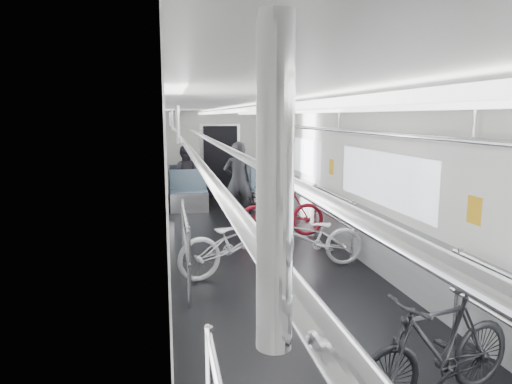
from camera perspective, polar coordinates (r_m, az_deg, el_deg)
car_shell at (r=7.92m, az=-0.08°, el=1.16°), size 3.02×14.01×2.41m
bike_left_far at (r=6.61m, az=-2.15°, el=-6.17°), size 1.97×1.16×0.98m
bike_right_near at (r=4.04m, az=21.81°, el=-17.64°), size 1.63×0.79×0.95m
bike_right_mid at (r=7.00m, az=6.52°, el=-5.66°), size 1.76×0.75×0.90m
bike_right_far at (r=8.64m, az=3.22°, el=-2.43°), size 1.66×0.53×0.98m
bike_aisle at (r=10.05m, az=0.15°, el=-1.20°), size 0.95×1.66×0.83m
person_standing at (r=10.00m, az=-2.29°, el=1.37°), size 0.64×0.43×1.73m
person_seated at (r=11.99m, az=-8.92°, el=2.11°), size 0.81×0.67×1.52m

